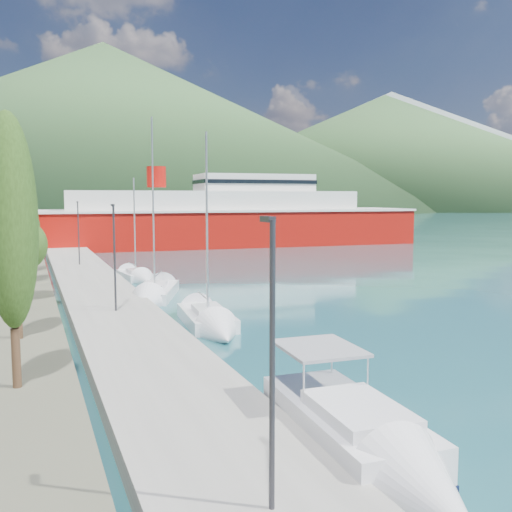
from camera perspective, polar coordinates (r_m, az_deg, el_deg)
name	(u,v)px	position (r m, az deg, el deg)	size (l,w,h in m)	color
ground	(89,228)	(140.45, -16.34, 2.70)	(1400.00, 1400.00, 0.00)	#1F545B
quay	(92,285)	(46.34, -16.08, -2.83)	(5.00, 88.00, 0.80)	gray
hills_far	(170,134)	(659.95, -8.60, 11.93)	(1480.00, 900.00, 180.00)	slate
hills_near	(195,137)	(409.82, -6.08, 11.73)	(1010.00, 520.00, 115.00)	#33572E
tree_row	(20,217)	(51.36, -22.50, 3.64)	(3.53, 64.23, 9.90)	#47301E
lamp_posts	(113,252)	(33.72, -14.12, 0.34)	(0.15, 47.05, 6.06)	#2D2D33
motor_cruiser	(373,455)	(16.00, 11.62, -18.93)	(3.13, 9.23, 3.36)	black
sailboat_near	(214,326)	(31.04, -4.23, -7.01)	(3.16, 8.38, 11.78)	silver
sailboat_mid	(150,298)	(39.87, -10.53, -4.19)	(5.83, 9.86, 13.82)	silver
sailboat_far	(140,278)	(50.21, -11.51, -2.19)	(2.89, 6.84, 9.75)	silver
ferry	(216,221)	(85.79, -4.06, 3.54)	(62.42, 16.56, 12.27)	#A00E08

